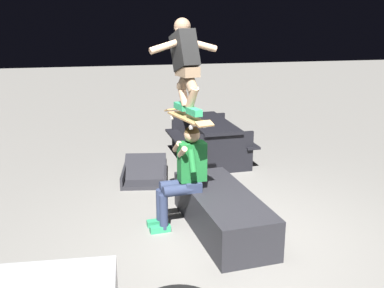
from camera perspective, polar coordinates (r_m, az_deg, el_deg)
ground_plane at (r=5.63m, az=4.61°, el=-11.96°), size 40.00×40.00×0.00m
ledge_box_main at (r=5.74m, az=3.86°, el=-8.60°), size 1.97×0.90×0.50m
person_sitting_on_ledge at (r=5.67m, az=-1.04°, el=-3.53°), size 0.60×0.77×1.33m
skateboard at (r=5.53m, az=-0.57°, el=3.34°), size 1.04×0.44×0.13m
skater_airborne at (r=5.47m, az=-0.85°, el=10.49°), size 0.64×0.88×1.12m
kicker_ramp at (r=7.53m, az=-6.01°, el=-4.01°), size 1.09×0.88×0.42m
picnic_table_back at (r=8.37m, az=2.26°, el=1.22°), size 1.76×1.41×0.75m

